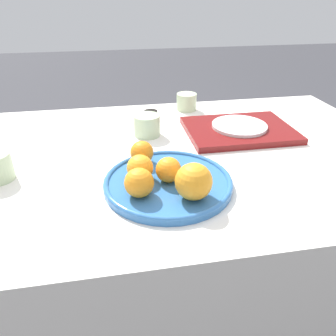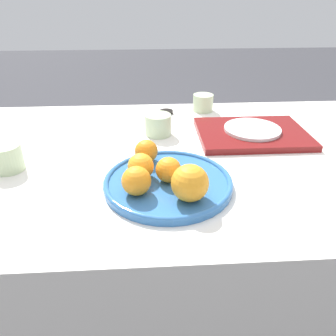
{
  "view_description": "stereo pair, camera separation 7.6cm",
  "coord_description": "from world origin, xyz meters",
  "px_view_note": "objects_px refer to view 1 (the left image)",
  "views": [
    {
      "loc": [
        -0.15,
        -0.84,
        1.13
      ],
      "look_at": [
        -0.03,
        -0.18,
        0.75
      ],
      "focal_mm": 35.0,
      "sensor_mm": 36.0,
      "label": 1
    },
    {
      "loc": [
        -0.07,
        -0.84,
        1.13
      ],
      "look_at": [
        -0.03,
        -0.18,
        0.75
      ],
      "focal_mm": 35.0,
      "sensor_mm": 36.0,
      "label": 2
    }
  ],
  "objects_px": {
    "orange_3": "(168,170)",
    "side_plate": "(239,126)",
    "orange_4": "(139,183)",
    "serving_tray": "(239,130)",
    "orange_1": "(140,168)",
    "cup_0": "(186,102)",
    "fruit_platter": "(168,182)",
    "orange_0": "(142,152)",
    "soy_dish": "(151,112)",
    "orange_2": "(194,182)",
    "cup_1": "(147,125)"
  },
  "relations": [
    {
      "from": "orange_3",
      "to": "cup_0",
      "type": "xyz_separation_m",
      "value": [
        0.17,
        0.53,
        -0.01
      ]
    },
    {
      "from": "cup_0",
      "to": "orange_1",
      "type": "bearing_deg",
      "value": -114.25
    },
    {
      "from": "orange_3",
      "to": "orange_4",
      "type": "relative_size",
      "value": 0.92
    },
    {
      "from": "cup_0",
      "to": "cup_1",
      "type": "height_order",
      "value": "cup_1"
    },
    {
      "from": "serving_tray",
      "to": "cup_1",
      "type": "height_order",
      "value": "cup_1"
    },
    {
      "from": "orange_1",
      "to": "cup_1",
      "type": "distance_m",
      "value": 0.3
    },
    {
      "from": "fruit_platter",
      "to": "soy_dish",
      "type": "xyz_separation_m",
      "value": [
        0.02,
        0.51,
        -0.01
      ]
    },
    {
      "from": "orange_4",
      "to": "side_plate",
      "type": "distance_m",
      "value": 0.49
    },
    {
      "from": "orange_2",
      "to": "side_plate",
      "type": "relative_size",
      "value": 0.46
    },
    {
      "from": "orange_4",
      "to": "soy_dish",
      "type": "distance_m",
      "value": 0.57
    },
    {
      "from": "orange_1",
      "to": "orange_2",
      "type": "height_order",
      "value": "orange_2"
    },
    {
      "from": "orange_4",
      "to": "cup_0",
      "type": "xyz_separation_m",
      "value": [
        0.24,
        0.58,
        -0.02
      ]
    },
    {
      "from": "serving_tray",
      "to": "side_plate",
      "type": "bearing_deg",
      "value": 90.0
    },
    {
      "from": "serving_tray",
      "to": "orange_1",
      "type": "bearing_deg",
      "value": -143.28
    },
    {
      "from": "orange_0",
      "to": "serving_tray",
      "type": "xyz_separation_m",
      "value": [
        0.34,
        0.18,
        -0.04
      ]
    },
    {
      "from": "orange_2",
      "to": "orange_3",
      "type": "xyz_separation_m",
      "value": [
        -0.04,
        0.08,
        -0.01
      ]
    },
    {
      "from": "orange_2",
      "to": "soy_dish",
      "type": "xyz_separation_m",
      "value": [
        -0.02,
        0.59,
        -0.05
      ]
    },
    {
      "from": "orange_1",
      "to": "orange_4",
      "type": "relative_size",
      "value": 0.96
    },
    {
      "from": "orange_0",
      "to": "orange_3",
      "type": "height_order",
      "value": "same"
    },
    {
      "from": "orange_3",
      "to": "soy_dish",
      "type": "distance_m",
      "value": 0.51
    },
    {
      "from": "orange_4",
      "to": "serving_tray",
      "type": "xyz_separation_m",
      "value": [
        0.36,
        0.33,
        -0.04
      ]
    },
    {
      "from": "orange_2",
      "to": "cup_0",
      "type": "bearing_deg",
      "value": 78.43
    },
    {
      "from": "orange_3",
      "to": "cup_0",
      "type": "height_order",
      "value": "orange_3"
    },
    {
      "from": "orange_3",
      "to": "side_plate",
      "type": "height_order",
      "value": "orange_3"
    },
    {
      "from": "fruit_platter",
      "to": "orange_1",
      "type": "relative_size",
      "value": 4.89
    },
    {
      "from": "orange_3",
      "to": "side_plate",
      "type": "bearing_deg",
      "value": 44.51
    },
    {
      "from": "soy_dish",
      "to": "side_plate",
      "type": "bearing_deg",
      "value": -41.35
    },
    {
      "from": "orange_2",
      "to": "soy_dish",
      "type": "relative_size",
      "value": 1.63
    },
    {
      "from": "fruit_platter",
      "to": "orange_3",
      "type": "height_order",
      "value": "orange_3"
    },
    {
      "from": "orange_4",
      "to": "cup_0",
      "type": "height_order",
      "value": "orange_4"
    },
    {
      "from": "orange_0",
      "to": "serving_tray",
      "type": "height_order",
      "value": "orange_0"
    },
    {
      "from": "side_plate",
      "to": "cup_1",
      "type": "distance_m",
      "value": 0.3
    },
    {
      "from": "side_plate",
      "to": "cup_0",
      "type": "height_order",
      "value": "cup_0"
    },
    {
      "from": "orange_2",
      "to": "soy_dish",
      "type": "bearing_deg",
      "value": 91.69
    },
    {
      "from": "orange_2",
      "to": "orange_3",
      "type": "height_order",
      "value": "orange_2"
    },
    {
      "from": "side_plate",
      "to": "cup_0",
      "type": "distance_m",
      "value": 0.28
    },
    {
      "from": "fruit_platter",
      "to": "orange_2",
      "type": "height_order",
      "value": "orange_2"
    },
    {
      "from": "orange_1",
      "to": "soy_dish",
      "type": "bearing_deg",
      "value": 79.76
    },
    {
      "from": "orange_0",
      "to": "orange_1",
      "type": "bearing_deg",
      "value": -99.1
    },
    {
      "from": "orange_1",
      "to": "serving_tray",
      "type": "distance_m",
      "value": 0.44
    },
    {
      "from": "orange_3",
      "to": "side_plate",
      "type": "distance_m",
      "value": 0.4
    },
    {
      "from": "fruit_platter",
      "to": "orange_0",
      "type": "bearing_deg",
      "value": 116.47
    },
    {
      "from": "orange_4",
      "to": "fruit_platter",
      "type": "bearing_deg",
      "value": 34.28
    },
    {
      "from": "soy_dish",
      "to": "serving_tray",
      "type": "bearing_deg",
      "value": -41.35
    },
    {
      "from": "orange_2",
      "to": "soy_dish",
      "type": "height_order",
      "value": "orange_2"
    },
    {
      "from": "orange_4",
      "to": "orange_3",
      "type": "bearing_deg",
      "value": 33.86
    },
    {
      "from": "orange_0",
      "to": "cup_0",
      "type": "height_order",
      "value": "orange_0"
    },
    {
      "from": "side_plate",
      "to": "soy_dish",
      "type": "xyz_separation_m",
      "value": [
        -0.26,
        0.23,
        -0.02
      ]
    },
    {
      "from": "fruit_platter",
      "to": "cup_1",
      "type": "height_order",
      "value": "cup_1"
    },
    {
      "from": "fruit_platter",
      "to": "orange_4",
      "type": "relative_size",
      "value": 4.68
    }
  ]
}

